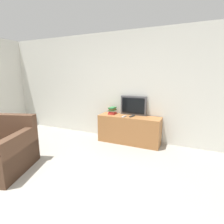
{
  "coord_description": "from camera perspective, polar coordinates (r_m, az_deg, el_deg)",
  "views": [
    {
      "loc": [
        1.96,
        -1.03,
        1.59
      ],
      "look_at": [
        0.46,
        2.33,
        0.81
      ],
      "focal_mm": 28.0,
      "sensor_mm": 36.0,
      "label": 1
    }
  ],
  "objects": [
    {
      "name": "wall_back",
      "position": [
        4.52,
        -1.75,
        8.3
      ],
      "size": [
        9.0,
        0.06,
        2.6
      ],
      "color": "silver",
      "rests_on": "ground_plane"
    },
    {
      "name": "tv_stand",
      "position": [
        4.18,
        5.62,
        -5.69
      ],
      "size": [
        1.45,
        0.45,
        0.65
      ],
      "color": "#9E6638",
      "rests_on": "ground_plane"
    },
    {
      "name": "television",
      "position": [
        4.2,
        7.03,
        2.11
      ],
      "size": [
        0.62,
        0.09,
        0.45
      ],
      "color": "#4C4C51",
      "rests_on": "tv_stand"
    },
    {
      "name": "book_stack",
      "position": [
        4.29,
        0.13,
        0.42
      ],
      "size": [
        0.17,
        0.23,
        0.17
      ],
      "color": "#B72D28",
      "rests_on": "tv_stand"
    },
    {
      "name": "remote_on_stand",
      "position": [
        4.05,
        6.59,
        -1.33
      ],
      "size": [
        0.09,
        0.2,
        0.02
      ],
      "rotation": [
        0.0,
        0.0,
        -0.24
      ],
      "color": "#2D2D2D",
      "rests_on": "tv_stand"
    },
    {
      "name": "remote_secondary",
      "position": [
        4.0,
        3.95,
        -1.47
      ],
      "size": [
        0.08,
        0.15,
        0.02
      ],
      "rotation": [
        0.0,
        0.0,
        -0.26
      ],
      "color": "#B7B7B7",
      "rests_on": "tv_stand"
    }
  ]
}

